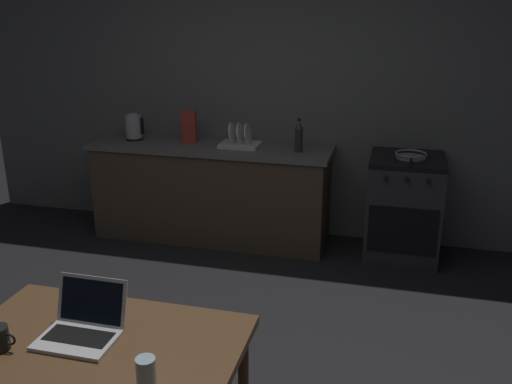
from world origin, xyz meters
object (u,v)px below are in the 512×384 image
at_px(stove_oven, 404,208).
at_px(bottle, 299,136).
at_px(cereal_box, 189,127).
at_px(electric_kettle, 134,127).
at_px(laptop, 82,327).
at_px(dining_table, 93,367).
at_px(frying_pan, 411,155).
at_px(dish_rack, 240,141).
at_px(drinking_glass, 146,373).

relative_size(stove_oven, bottle, 3.11).
height_order(bottle, cereal_box, cereal_box).
height_order(electric_kettle, cereal_box, cereal_box).
bearing_deg(laptop, stove_oven, 63.85).
xyz_separation_m(laptop, bottle, (0.42, 2.76, 0.21)).
bearing_deg(dining_table, electric_kettle, 112.53).
xyz_separation_m(frying_pan, cereal_box, (-1.93, 0.05, 0.12)).
distance_m(frying_pan, dish_rack, 1.45).
bearing_deg(bottle, stove_oven, 3.02).
xyz_separation_m(dining_table, drinking_glass, (0.31, -0.15, 0.14)).
height_order(laptop, frying_pan, laptop).
bearing_deg(frying_pan, dish_rack, 178.88).
height_order(stove_oven, laptop, laptop).
bearing_deg(dish_rack, electric_kettle, 180.00).
height_order(laptop, drinking_glass, laptop).
distance_m(bottle, frying_pan, 0.93).
xyz_separation_m(dining_table, electric_kettle, (-1.20, 2.90, 0.31)).
xyz_separation_m(electric_kettle, drinking_glass, (1.52, -3.04, -0.18)).
bearing_deg(stove_oven, bottle, -176.98).
distance_m(dining_table, drinking_glass, 0.37).
relative_size(bottle, drinking_glass, 2.36).
relative_size(dining_table, dish_rack, 3.50).
bearing_deg(stove_oven, frying_pan, -51.17).
height_order(cereal_box, dish_rack, cereal_box).
bearing_deg(cereal_box, dish_rack, -2.41).
distance_m(dining_table, cereal_box, 3.01).
height_order(laptop, cereal_box, cereal_box).
bearing_deg(dish_rack, dining_table, -86.17).
relative_size(stove_oven, dish_rack, 2.59).
relative_size(bottle, frying_pan, 0.66).
relative_size(dining_table, laptop, 3.72).
bearing_deg(dish_rack, bottle, -5.41).
bearing_deg(laptop, dish_rack, 91.24).
bearing_deg(cereal_box, dining_table, -77.07).
height_order(dining_table, frying_pan, frying_pan).
height_order(frying_pan, cereal_box, cereal_box).
height_order(laptop, electric_kettle, electric_kettle).
bearing_deg(frying_pan, stove_oven, 128.83).
distance_m(stove_oven, frying_pan, 0.47).
height_order(dining_table, bottle, bottle).
bearing_deg(frying_pan, electric_kettle, 179.34).
height_order(laptop, bottle, bottle).
distance_m(frying_pan, cereal_box, 1.93).
bearing_deg(drinking_glass, laptop, 149.69).
xyz_separation_m(laptop, frying_pan, (1.34, 2.78, 0.10)).
bearing_deg(dish_rack, cereal_box, 177.59).
height_order(dining_table, laptop, laptop).
bearing_deg(stove_oven, drinking_glass, -106.85).
bearing_deg(electric_kettle, cereal_box, 2.15).
bearing_deg(frying_pan, bottle, -178.65).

